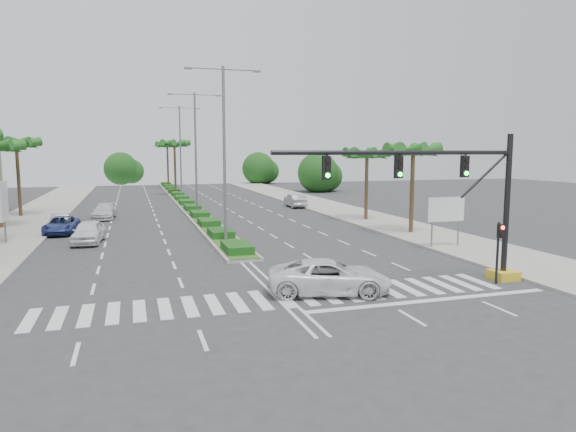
% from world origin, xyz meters
% --- Properties ---
extents(ground, '(160.00, 160.00, 0.00)m').
position_xyz_m(ground, '(0.00, 0.00, 0.00)').
color(ground, '#333335').
rests_on(ground, ground).
extents(footpath_right, '(6.00, 120.00, 0.15)m').
position_xyz_m(footpath_right, '(15.20, 20.00, 0.07)').
color(footpath_right, gray).
rests_on(footpath_right, ground).
extents(footpath_left, '(6.00, 120.00, 0.15)m').
position_xyz_m(footpath_left, '(-15.20, 20.00, 0.07)').
color(footpath_left, gray).
rests_on(footpath_left, ground).
extents(median, '(2.20, 75.00, 0.20)m').
position_xyz_m(median, '(0.00, 45.00, 0.10)').
color(median, gray).
rests_on(median, ground).
extents(median_grass, '(1.80, 75.00, 0.04)m').
position_xyz_m(median_grass, '(0.00, 45.00, 0.22)').
color(median_grass, '#34561D').
rests_on(median_grass, median).
extents(signal_gantry, '(12.60, 1.20, 7.20)m').
position_xyz_m(signal_gantry, '(9.27, -0.00, 3.46)').
color(signal_gantry, gold).
rests_on(signal_gantry, ground).
extents(pedestrian_signal, '(0.28, 0.36, 3.00)m').
position_xyz_m(pedestrian_signal, '(10.60, -0.68, 2.04)').
color(pedestrian_signal, black).
rests_on(pedestrian_signal, ground).
extents(direction_sign, '(2.70, 0.11, 3.40)m').
position_xyz_m(direction_sign, '(13.50, 7.99, 2.45)').
color(direction_sign, slate).
rests_on(direction_sign, ground).
extents(billboard_far, '(0.18, 2.10, 4.35)m').
position_xyz_m(billboard_far, '(-14.50, 18.00, 2.96)').
color(billboard_far, slate).
rests_on(billboard_far, ground).
extents(palm_left_end, '(4.57, 4.68, 7.75)m').
position_xyz_m(palm_left_end, '(-16.50, 34.00, 6.88)').
color(palm_left_end, brown).
rests_on(palm_left_end, ground).
extents(palm_right_near, '(4.57, 4.68, 7.05)m').
position_xyz_m(palm_right_near, '(14.50, 14.00, 6.20)').
color(palm_right_near, brown).
rests_on(palm_right_near, ground).
extents(palm_right_far, '(4.57, 4.68, 6.75)m').
position_xyz_m(palm_right_far, '(14.50, 22.00, 5.91)').
color(palm_right_far, brown).
rests_on(palm_right_far, ground).
extents(palm_median_a, '(4.57, 4.68, 8.05)m').
position_xyz_m(palm_median_a, '(0.00, 55.00, 7.17)').
color(palm_median_a, brown).
rests_on(palm_median_a, ground).
extents(palm_median_b, '(4.57, 4.68, 8.05)m').
position_xyz_m(palm_median_b, '(0.00, 70.00, 7.17)').
color(palm_median_b, brown).
rests_on(palm_median_b, ground).
extents(streetlight_near, '(5.10, 0.25, 12.00)m').
position_xyz_m(streetlight_near, '(0.00, 14.00, 6.81)').
color(streetlight_near, slate).
rests_on(streetlight_near, ground).
extents(streetlight_mid, '(5.10, 0.25, 12.00)m').
position_xyz_m(streetlight_mid, '(0.00, 30.00, 6.81)').
color(streetlight_mid, slate).
rests_on(streetlight_mid, ground).
extents(streetlight_far, '(5.10, 0.25, 12.00)m').
position_xyz_m(streetlight_far, '(0.00, 46.00, 6.81)').
color(streetlight_far, slate).
rests_on(streetlight_far, ground).
extents(car_parked_a, '(2.34, 4.78, 1.57)m').
position_xyz_m(car_parked_a, '(-9.11, 17.00, 0.79)').
color(car_parked_a, white).
rests_on(car_parked_a, ground).
extents(car_parked_b, '(1.50, 3.91, 1.27)m').
position_xyz_m(car_parked_b, '(-11.80, 24.39, 0.64)').
color(car_parked_b, '#B4B5B9').
rests_on(car_parked_b, ground).
extents(car_parked_c, '(2.50, 4.92, 1.33)m').
position_xyz_m(car_parked_c, '(-11.43, 21.99, 0.67)').
color(car_parked_c, navy).
rests_on(car_parked_c, ground).
extents(car_parked_d, '(2.33, 4.91, 1.38)m').
position_xyz_m(car_parked_d, '(-8.68, 30.40, 0.69)').
color(car_parked_d, silver).
rests_on(car_parked_d, ground).
extents(car_crossing, '(6.00, 3.96, 1.53)m').
position_xyz_m(car_crossing, '(2.25, 0.14, 0.77)').
color(car_crossing, white).
rests_on(car_crossing, ground).
extents(car_right, '(1.76, 4.69, 1.53)m').
position_xyz_m(car_right, '(11.78, 34.88, 0.77)').
color(car_right, '#A7A7AB').
rests_on(car_right, ground).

